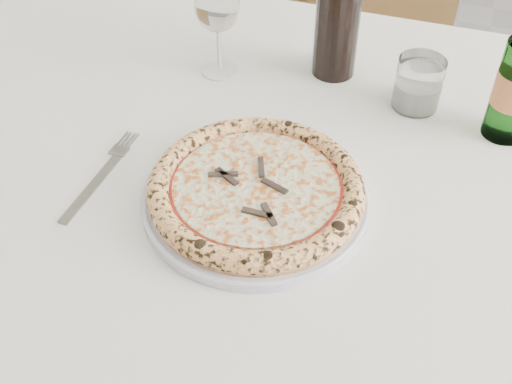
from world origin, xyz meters
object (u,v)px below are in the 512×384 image
plate (256,198)px  pizza (256,189)px  dining_table (276,196)px  wine_bottle (339,3)px  wine_glass (217,8)px  tumbler (418,87)px  chair_far (357,32)px

plate → pizza: bearing=-120.0°
dining_table → pizza: bearing=-90.0°
pizza → wine_bottle: 0.36m
plate → wine_bottle: size_ratio=1.04×
pizza → wine_glass: wine_glass is taller
tumbler → wine_bottle: (-0.15, 0.05, 0.09)m
pizza → chair_far: bearing=91.2°
dining_table → wine_glass: 0.31m
dining_table → chair_far: bearing=91.3°
dining_table → tumbler: 0.28m
chair_far → tumbler: chair_far is taller
dining_table → chair_far: size_ratio=1.72×
plate → wine_glass: wine_glass is taller
wine_bottle → tumbler: bearing=-20.4°
chair_far → wine_bottle: (0.04, -0.54, 0.35)m
chair_far → wine_bottle: size_ratio=3.15×
dining_table → chair_far: 0.79m
wine_glass → plate: bearing=-61.0°
dining_table → tumbler: size_ratio=19.36×
chair_far → wine_glass: 0.70m
tumbler → dining_table: bearing=-132.1°
wine_glass → wine_bottle: wine_bottle is taller
dining_table → pizza: (-0.00, -0.10, 0.11)m
wine_bottle → plate: bearing=-94.2°
plate → wine_bottle: bearing=85.8°
dining_table → plate: size_ratio=5.22×
dining_table → wine_bottle: bearing=84.1°
pizza → tumbler: (0.17, 0.29, 0.01)m
dining_table → chair_far: (-0.02, 0.78, -0.14)m
dining_table → plate: 0.13m
plate → wine_glass: (-0.16, 0.28, 0.11)m
plate → tumbler: bearing=59.4°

